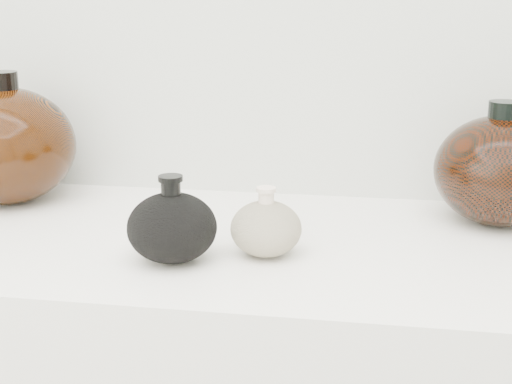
% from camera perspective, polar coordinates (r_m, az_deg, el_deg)
% --- Properties ---
extents(black_gourd_vase, '(0.14, 0.14, 0.12)m').
position_cam_1_polar(black_gourd_vase, '(0.96, -6.73, -2.78)').
color(black_gourd_vase, black).
rests_on(black_gourd_vase, display_counter).
extents(cream_gourd_vase, '(0.12, 0.12, 0.10)m').
position_cam_1_polar(cream_gourd_vase, '(0.97, 0.81, -2.90)').
color(cream_gourd_vase, beige).
rests_on(cream_gourd_vase, display_counter).
extents(left_round_pot, '(0.31, 0.31, 0.22)m').
position_cam_1_polar(left_round_pot, '(1.28, -19.38, 3.57)').
color(left_round_pot, black).
rests_on(left_round_pot, display_counter).
extents(right_round_pot, '(0.22, 0.22, 0.19)m').
position_cam_1_polar(right_round_pot, '(1.16, 18.93, 1.68)').
color(right_round_pot, black).
rests_on(right_round_pot, display_counter).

